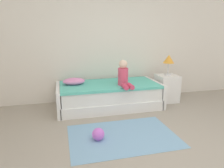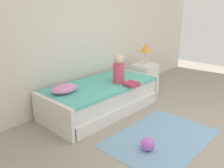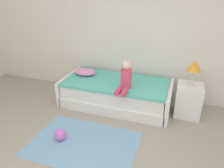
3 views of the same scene
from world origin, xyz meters
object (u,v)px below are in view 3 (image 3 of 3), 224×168
object	(u,v)px
bed	(116,93)
pillow	(85,72)
table_lamp	(194,67)
toy_ball	(60,135)
nightstand	(188,100)
child_figure	(125,77)

from	to	relation	value
bed	pillow	bearing A→B (deg)	171.90
table_lamp	toy_ball	size ratio (longest dim) A/B	2.47
nightstand	child_figure	xyz separation A→B (m)	(-1.11, -0.27, 0.40)
toy_ball	child_figure	bearing A→B (deg)	56.72
table_lamp	pillow	distance (m)	2.09
bed	nightstand	size ratio (longest dim) A/B	3.52
nightstand	child_figure	bearing A→B (deg)	-166.30
nightstand	pillow	bearing A→B (deg)	178.37
nightstand	child_figure	world-z (taller)	child_figure
table_lamp	nightstand	bearing A→B (deg)	0.00
nightstand	table_lamp	world-z (taller)	table_lamp
table_lamp	toy_ball	bearing A→B (deg)	-143.22
toy_ball	nightstand	bearing A→B (deg)	36.78
bed	nightstand	world-z (taller)	nightstand
pillow	table_lamp	bearing A→B (deg)	-1.63
bed	toy_ball	size ratio (longest dim) A/B	11.60
table_lamp	child_figure	xyz separation A→B (m)	(-1.11, -0.27, -0.23)
nightstand	toy_ball	xyz separation A→B (m)	(-1.83, -1.36, -0.21)
child_figure	pillow	bearing A→B (deg)	160.85
child_figure	nightstand	bearing A→B (deg)	13.70
toy_ball	table_lamp	bearing A→B (deg)	36.78
table_lamp	pillow	world-z (taller)	table_lamp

